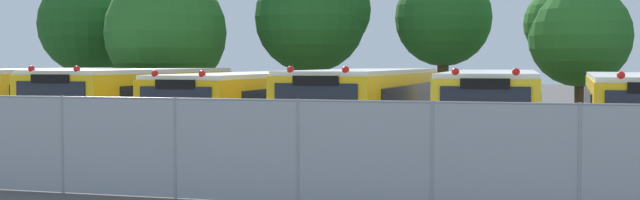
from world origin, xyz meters
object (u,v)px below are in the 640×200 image
at_px(tree_1, 165,33).
at_px(school_bus_2, 251,107).
at_px(school_bus_0, 41,102).
at_px(school_bus_4, 493,110).
at_px(tree_0, 91,25).
at_px(tree_2, 316,15).
at_px(traffic_cone, 546,187).
at_px(school_bus_1, 139,104).
at_px(tree_4, 575,33).
at_px(school_bus_5, 635,113).
at_px(school_bus_3, 368,107).
at_px(tree_3, 446,16).

bearing_deg(tree_1, school_bus_2, -48.18).
bearing_deg(school_bus_2, school_bus_0, 0.37).
bearing_deg(school_bus_4, tree_1, -30.22).
bearing_deg(tree_0, tree_2, -0.18).
height_order(tree_1, traffic_cone, tree_1).
bearing_deg(school_bus_1, tree_4, -147.70).
bearing_deg(school_bus_1, tree_2, -108.65).
relative_size(school_bus_1, school_bus_5, 0.92).
bearing_deg(school_bus_0, school_bus_3, 178.81).
bearing_deg(school_bus_3, tree_2, -63.97).
bearing_deg(school_bus_2, school_bus_4, 178.33).
bearing_deg(tree_2, tree_3, 8.62).
xyz_separation_m(school_bus_5, tree_3, (-6.44, 10.33, 3.34)).
distance_m(school_bus_2, tree_0, 15.09).
height_order(school_bus_2, traffic_cone, school_bus_2).
relative_size(school_bus_0, school_bus_2, 0.88).
relative_size(school_bus_1, school_bus_3, 0.94).
distance_m(school_bus_0, school_bus_2, 7.54).
height_order(school_bus_0, school_bus_4, school_bus_0).
xyz_separation_m(school_bus_2, tree_2, (-0.56, 9.39, 3.40)).
bearing_deg(tree_1, school_bus_4, -28.52).
bearing_deg(traffic_cone, tree_2, 119.65).
distance_m(school_bus_2, traffic_cone, 11.57).
bearing_deg(school_bus_3, tree_1, -34.35).
height_order(school_bus_1, school_bus_3, school_bus_3).
distance_m(school_bus_1, tree_3, 13.89).
height_order(school_bus_1, tree_3, tree_3).
bearing_deg(school_bus_2, tree_4, -139.25).
relative_size(school_bus_3, tree_1, 1.62).
distance_m(tree_4, traffic_cone, 16.22).
bearing_deg(school_bus_4, school_bus_3, -3.53).
relative_size(school_bus_2, school_bus_5, 1.00).
xyz_separation_m(tree_2, tree_3, (5.40, 0.82, -0.06)).
distance_m(school_bus_2, school_bus_3, 3.77).
height_order(tree_0, tree_2, tree_2).
distance_m(school_bus_3, tree_2, 10.97).
distance_m(school_bus_1, school_bus_5, 15.04).
xyz_separation_m(school_bus_1, tree_0, (-7.60, 9.61, 3.05)).
xyz_separation_m(tree_0, tree_4, (21.29, -0.91, -0.59)).
xyz_separation_m(school_bus_5, traffic_cone, (-2.34, -7.16, -1.07)).
distance_m(school_bus_0, tree_4, 19.60).
height_order(school_bus_3, tree_2, tree_2).
relative_size(tree_1, tree_4, 1.16).
bearing_deg(tree_0, tree_1, -22.98).
bearing_deg(school_bus_4, tree_3, -77.71).
distance_m(school_bus_1, traffic_cone, 14.59).
bearing_deg(school_bus_1, school_bus_5, -179.87).
xyz_separation_m(tree_1, tree_3, (11.47, 2.79, 0.72)).
bearing_deg(tree_2, tree_4, -4.79).
relative_size(school_bus_5, tree_4, 1.92).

